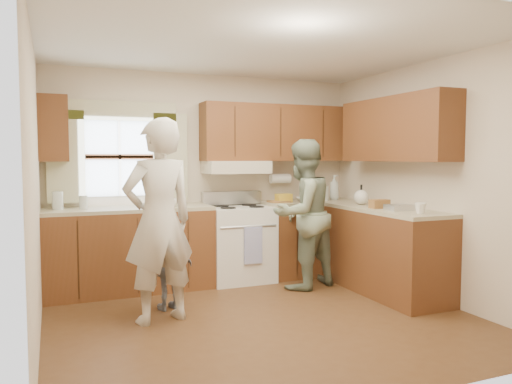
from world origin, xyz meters
name	(u,v)px	position (x,y,z in m)	size (l,w,h in m)	color
room	(263,184)	(0.00, 0.00, 1.25)	(3.80, 3.80, 3.80)	#4C2E17
kitchen_fixtures	(275,214)	(0.61, 1.08, 0.84)	(3.80, 2.25, 2.15)	#4C2910
stove	(239,242)	(0.30, 1.44, 0.47)	(0.76, 0.67, 1.07)	silver
woman_left	(159,221)	(-0.89, 0.29, 0.92)	(0.67, 0.44, 1.85)	beige
woman_right	(302,214)	(0.86, 0.85, 0.85)	(0.83, 0.64, 1.70)	#2B482D
child	(169,267)	(-0.74, 0.61, 0.42)	(0.49, 0.20, 0.84)	gray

